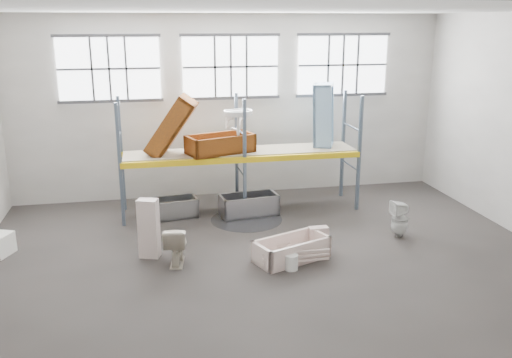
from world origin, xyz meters
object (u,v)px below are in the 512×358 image
object	(u,v)px
cistern_tall	(149,228)
toilet_white	(400,219)
steel_tub_right	(249,205)
steel_tub_left	(170,208)
blue_tub_upright	(323,116)
toilet_beige	(176,244)
bathtub_beige	(291,249)
rust_tub_flat	(220,144)
bucket	(291,262)

from	to	relation	value
cistern_tall	toilet_white	world-z (taller)	cistern_tall
steel_tub_right	cistern_tall	bearing A→B (deg)	-139.56
cistern_tall	steel_tub_left	distance (m)	2.45
steel_tub_left	blue_tub_upright	xyz separation A→B (m)	(4.12, 0.42, 2.15)
steel_tub_right	blue_tub_upright	xyz separation A→B (m)	(2.13, 0.62, 2.13)
cistern_tall	toilet_beige	bearing A→B (deg)	-20.50
bathtub_beige	toilet_white	world-z (taller)	toilet_white
bathtub_beige	toilet_white	size ratio (longest dim) A/B	1.82
bathtub_beige	cistern_tall	xyz separation A→B (m)	(-2.89, 0.73, 0.41)
toilet_white	blue_tub_upright	xyz separation A→B (m)	(-1.00, 2.76, 1.97)
toilet_beige	steel_tub_right	world-z (taller)	toilet_beige
steel_tub_left	steel_tub_right	size ratio (longest dim) A/B	0.92
steel_tub_right	blue_tub_upright	world-z (taller)	blue_tub_upright
steel_tub_left	rust_tub_flat	size ratio (longest dim) A/B	0.81
bathtub_beige	steel_tub_left	bearing A→B (deg)	105.79
cistern_tall	blue_tub_upright	bearing A→B (deg)	50.03
bathtub_beige	blue_tub_upright	distance (m)	4.49
toilet_white	cistern_tall	bearing A→B (deg)	-92.97
toilet_beige	rust_tub_flat	world-z (taller)	rust_tub_flat
steel_tub_right	toilet_beige	bearing A→B (deg)	-127.67
blue_tub_upright	cistern_tall	bearing A→B (deg)	-149.25
steel_tub_right	bucket	distance (m)	3.37
cistern_tall	bucket	bearing A→B (deg)	-4.27
toilet_beige	toilet_white	xyz separation A→B (m)	(5.13, 0.46, 0.02)
bathtub_beige	blue_tub_upright	bearing A→B (deg)	41.75
toilet_white	steel_tub_right	size ratio (longest dim) A/B	0.58
blue_tub_upright	bathtub_beige	bearing A→B (deg)	-116.89
bucket	rust_tub_flat	bearing A→B (deg)	103.48
rust_tub_flat	cistern_tall	bearing A→B (deg)	-126.98
toilet_beige	blue_tub_upright	distance (m)	5.60
cistern_tall	steel_tub_right	distance (m)	3.35
blue_tub_upright	bucket	bearing A→B (deg)	-115.63
toilet_white	toilet_beige	bearing A→B (deg)	-88.06
cistern_tall	steel_tub_left	world-z (taller)	cistern_tall
rust_tub_flat	bucket	xyz separation A→B (m)	(0.88, -3.69, -1.66)
blue_tub_upright	rust_tub_flat	bearing A→B (deg)	-174.11
rust_tub_flat	bucket	size ratio (longest dim) A/B	5.26
bathtub_beige	blue_tub_upright	xyz separation A→B (m)	(1.78, 3.51, 2.17)
toilet_white	steel_tub_left	distance (m)	5.63
rust_tub_flat	bathtub_beige	bearing A→B (deg)	-72.53
bathtub_beige	rust_tub_flat	distance (m)	3.73
bathtub_beige	bucket	bearing A→B (deg)	-126.71
toilet_beige	toilet_white	bearing A→B (deg)	-165.66
cistern_tall	bucket	world-z (taller)	cistern_tall
toilet_beige	rust_tub_flat	distance (m)	3.52
cistern_tall	rust_tub_flat	world-z (taller)	rust_tub_flat
toilet_beige	toilet_white	distance (m)	5.15
toilet_beige	cistern_tall	world-z (taller)	cistern_tall
bathtub_beige	steel_tub_right	bearing A→B (deg)	75.59
cistern_tall	bucket	xyz separation A→B (m)	(2.76, -1.20, -0.48)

